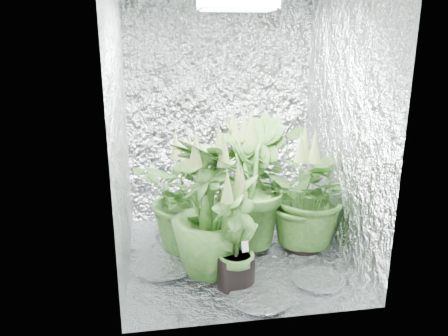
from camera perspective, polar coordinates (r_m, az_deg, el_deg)
ground at (r=3.42m, az=1.46°, el=-11.46°), size 1.60×1.60×0.00m
walls at (r=3.08m, az=1.59°, el=5.20°), size 1.62×1.62×2.00m
grow_lamp at (r=3.03m, az=1.72°, el=20.70°), size 0.50×0.30×0.22m
plant_a at (r=3.34m, az=-4.28°, el=-3.54°), size 1.00×1.00×0.97m
plant_b at (r=3.86m, az=2.06°, el=-0.84°), size 0.67×0.67×1.01m
plant_c at (r=3.41m, az=3.86°, el=-2.10°), size 0.62×0.62×1.11m
plant_d at (r=2.99m, az=-1.80°, el=-5.41°), size 0.76×0.76×1.06m
plant_e at (r=3.43m, az=10.60°, el=-3.26°), size 0.83×0.83×0.99m
plant_f at (r=2.88m, az=1.60°, el=-8.62°), size 0.51×0.51×0.85m
circulation_fan at (r=4.06m, az=8.51°, el=-4.90°), size 0.14×0.28×0.32m
plant_label at (r=2.90m, az=2.77°, el=-10.22°), size 0.05×0.03×0.07m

